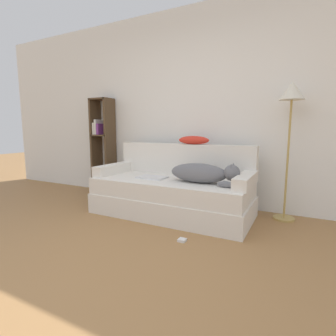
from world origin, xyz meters
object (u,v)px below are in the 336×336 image
couch (172,197)px  floor_lamp (291,106)px  laptop (152,177)px  power_adapter (182,240)px  bookshelf (103,141)px  throw_pillow (194,140)px  dog (203,173)px

couch → floor_lamp: (1.26, 0.44, 1.09)m
laptop → power_adapter: bearing=-40.8°
floor_lamp → bookshelf: bearing=178.8°
throw_pillow → power_adapter: size_ratio=5.67×
laptop → throw_pillow: (0.39, 0.40, 0.46)m
bookshelf → power_adapter: 2.44m
laptop → floor_lamp: floor_lamp is taller
laptop → bookshelf: bearing=157.5°
bookshelf → laptop: bearing=-23.4°
bookshelf → power_adapter: size_ratio=21.04×
couch → laptop: (-0.25, -0.05, 0.24)m
throw_pillow → power_adapter: bearing=-73.2°
laptop → floor_lamp: bearing=18.8°
dog → bookshelf: 2.03m
throw_pillow → power_adapter: throw_pillow is taller
bookshelf → floor_lamp: size_ratio=0.98×
throw_pillow → dog: bearing=-54.9°
couch → dog: (0.42, -0.04, 0.34)m
floor_lamp → power_adapter: bearing=-126.1°
floor_lamp → dog: bearing=-150.1°
couch → floor_lamp: 1.73m
couch → throw_pillow: (0.14, 0.35, 0.69)m
laptop → bookshelf: (-1.27, 0.55, 0.40)m
bookshelf → power_adapter: bearing=-30.8°
throw_pillow → power_adapter: 1.40m
power_adapter → bookshelf: bearing=149.2°
bookshelf → power_adapter: bookshelf is taller
couch → laptop: size_ratio=5.38×
dog → laptop: 0.68m
couch → floor_lamp: bearing=19.2°
couch → dog: size_ratio=2.40×
bookshelf → floor_lamp: (2.78, -0.06, 0.46)m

